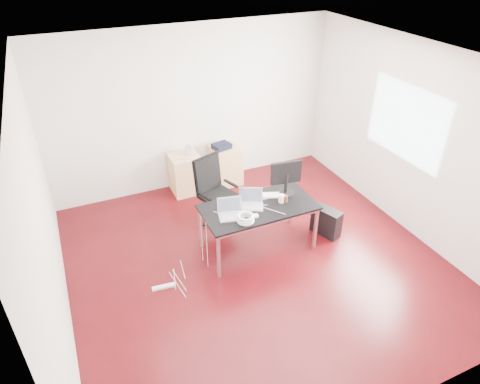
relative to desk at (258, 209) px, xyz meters
name	(u,v)px	position (x,y,z in m)	size (l,w,h in m)	color
room_shell	(261,175)	(-0.13, -0.28, 0.73)	(5.00, 5.00, 5.00)	#3A060A
desk	(258,209)	(0.00, 0.00, 0.00)	(1.60, 0.80, 0.73)	black
office_chair	(214,188)	(-0.32, 0.89, -0.07)	(0.61, 0.63, 1.08)	black
filing_cabinet_left	(185,174)	(-0.46, 1.95, -0.33)	(0.50, 0.50, 0.70)	tan
filing_cabinet_right	(226,165)	(0.30, 1.95, -0.33)	(0.50, 0.50, 0.70)	tan
pc_tower	(326,222)	(1.10, -0.13, -0.46)	(0.20, 0.45, 0.44)	black
wastebasket	(212,178)	(0.04, 1.97, -0.54)	(0.24, 0.24, 0.28)	black
power_strip	(164,287)	(-1.50, -0.25, -0.66)	(0.30, 0.06, 0.04)	white
laptop_left	(231,212)	(-0.44, -0.05, 0.11)	(0.38, 0.32, 0.23)	silver
laptop_right	(251,202)	(-0.09, 0.06, 0.11)	(0.41, 0.37, 0.23)	silver
monitor	(286,176)	(0.51, 0.16, 0.34)	(0.45, 0.26, 0.51)	black
keyboard	(264,195)	(0.19, 0.20, 0.06)	(0.44, 0.14, 0.02)	white
cup_white	(281,199)	(0.33, -0.04, 0.11)	(0.08, 0.08, 0.12)	white
cup_brown	(285,199)	(0.39, -0.05, 0.10)	(0.08, 0.08, 0.10)	#53281C
cable_coil	(246,218)	(-0.32, -0.26, 0.11)	(0.24, 0.24, 0.11)	white
power_adapter	(256,216)	(-0.15, -0.21, 0.07)	(0.07, 0.07, 0.03)	white
speaker	(189,150)	(-0.37, 1.97, 0.11)	(0.09, 0.08, 0.18)	#9E9E9E
navy_garment	(222,146)	(0.23, 1.95, 0.07)	(0.30, 0.24, 0.09)	black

